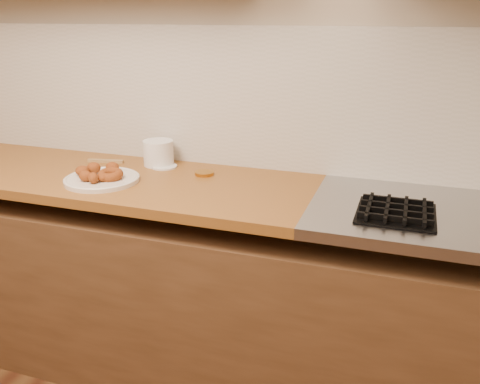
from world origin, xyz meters
name	(u,v)px	position (x,y,z in m)	size (l,w,h in m)	color
wall_back	(217,62)	(0.00, 2.00, 1.35)	(4.00, 0.02, 2.70)	tan
base_cabinet	(194,295)	(0.00, 1.69, 0.39)	(3.60, 0.60, 0.77)	brown
butcher_block	(56,172)	(-0.65, 1.69, 0.88)	(2.30, 0.62, 0.04)	brown
backsplash	(216,97)	(0.00, 1.99, 1.20)	(3.60, 0.02, 0.60)	#BCB7AA
donut_plate	(102,179)	(-0.35, 1.59, 0.91)	(0.30, 0.30, 0.02)	beige
ring_donut	(110,175)	(-0.31, 1.59, 0.93)	(0.10, 0.10, 0.04)	brown
fried_dough_chunks	(95,172)	(-0.38, 1.59, 0.94)	(0.19, 0.22, 0.05)	brown
plastic_tub	(158,153)	(-0.24, 1.88, 0.96)	(0.13, 0.13, 0.11)	white
tub_lid	(164,166)	(-0.20, 1.86, 0.90)	(0.12, 0.12, 0.01)	silver
brass_jar_lid	(204,173)	(0.01, 1.81, 0.91)	(0.08, 0.08, 0.01)	#AD7523
wooden_utensil	(106,161)	(-0.49, 1.84, 0.91)	(0.17, 0.02, 0.01)	olive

